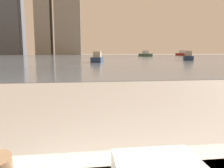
{
  "coord_description": "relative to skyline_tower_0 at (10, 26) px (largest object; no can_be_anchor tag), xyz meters",
  "views": [
    {
      "loc": [
        -0.26,
        0.27,
        0.9
      ],
      "look_at": [
        0.07,
        2.7,
        0.55
      ],
      "focal_mm": 35.0,
      "sensor_mm": 36.0,
      "label": 1
    }
  ],
  "objects": [
    {
      "name": "harbor_water",
      "position": [
        36.03,
        -56.0,
        -14.21
      ],
      "size": [
        180.0,
        110.0,
        0.01
      ],
      "color": "slate",
      "rests_on": "ground_plane"
    },
    {
      "name": "harbor_boat_1",
      "position": [
        68.56,
        -48.37,
        -13.6
      ],
      "size": [
        3.37,
        4.76,
        1.7
      ],
      "color": "maroon",
      "rests_on": "harbor_water"
    },
    {
      "name": "harbor_boat_2",
      "position": [
        48.63,
        -92.16,
        -13.8
      ],
      "size": [
        2.13,
        3.21,
        1.14
      ],
      "color": "navy",
      "rests_on": "harbor_water"
    },
    {
      "name": "harbor_boat_3",
      "position": [
        51.74,
        -62.76,
        -13.67
      ],
      "size": [
        2.9,
        4.19,
        1.49
      ],
      "color": "#335647",
      "rests_on": "harbor_water"
    },
    {
      "name": "harbor_boat_4",
      "position": [
        37.17,
        -96.49,
        -13.84
      ],
      "size": [
        1.44,
        2.85,
        1.02
      ],
      "color": "navy",
      "rests_on": "harbor_water"
    },
    {
      "name": "skyline_tower_0",
      "position": [
        0.0,
        0.0,
        0.0
      ],
      "size": [
        11.08,
        13.24,
        28.42
      ],
      "color": "#4C515B",
      "rests_on": "ground_plane"
    },
    {
      "name": "skyline_tower_1",
      "position": [
        16.31,
        0.0,
        2.57
      ],
      "size": [
        7.59,
        10.51,
        33.57
      ],
      "color": "gray",
      "rests_on": "ground_plane"
    }
  ]
}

